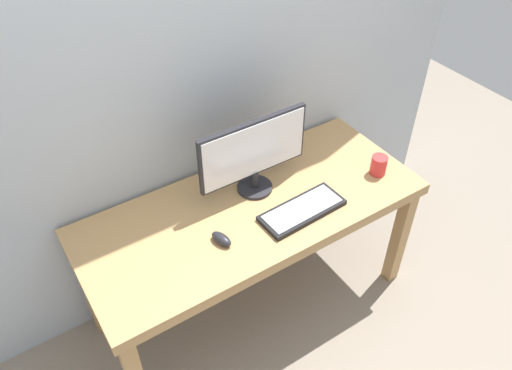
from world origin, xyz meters
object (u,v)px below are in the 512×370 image
at_px(desk, 252,219).
at_px(mouse, 221,239).
at_px(monitor, 254,153).
at_px(coffee_mug, 379,165).
at_px(keyboard_primary, 302,210).

bearing_deg(desk, mouse, -152.73).
xyz_separation_m(desk, mouse, (-0.23, -0.12, 0.10)).
relative_size(monitor, coffee_mug, 5.57).
bearing_deg(mouse, keyboard_primary, -20.86).
bearing_deg(monitor, coffee_mug, -22.94).
bearing_deg(mouse, monitor, 20.69).
bearing_deg(keyboard_primary, desk, 137.24).
distance_m(monitor, keyboard_primary, 0.34).
height_order(monitor, mouse, monitor).
relative_size(mouse, coffee_mug, 1.06).
distance_m(desk, monitor, 0.32).
bearing_deg(keyboard_primary, monitor, 109.50).
relative_size(monitor, keyboard_primary, 1.35).
bearing_deg(desk, coffee_mug, -12.04).
distance_m(monitor, coffee_mug, 0.65).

